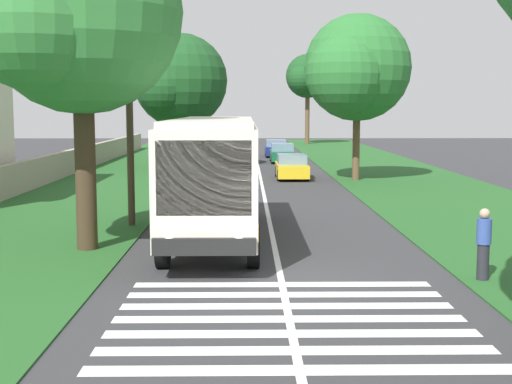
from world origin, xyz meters
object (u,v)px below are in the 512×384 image
Objects in this scene: roadside_tree_left_1 at (175,74)px; roadside_tree_right_1 at (306,78)px; trailing_car_2 at (282,153)px; roadside_tree_right_2 at (354,71)px; pedestrian at (484,243)px; utility_pole at (129,104)px; trailing_car_3 at (276,149)px; coach_bus at (215,170)px; roadside_tree_left_2 at (179,83)px; trailing_car_1 at (233,160)px; trailing_car_0 at (292,167)px; roadside_tree_left_0 at (77,19)px.

roadside_tree_right_1 is at bearing -28.28° from roadside_tree_left_1.
roadside_tree_right_2 is at bearing -166.69° from trailing_car_2.
roadside_tree_left_1 reaches higher than pedestrian.
roadside_tree_right_1 is at bearing -10.81° from utility_pole.
roadside_tree_right_1 is at bearing -11.72° from trailing_car_3.
trailing_car_2 is 30.01m from utility_pole.
utility_pole is at bearing 147.09° from roadside_tree_right_2.
coach_bus is 1.39× the size of utility_pole.
roadside_tree_left_2 is at bearing -172.49° from roadside_tree_left_1.
roadside_tree_right_2 is at bearing -134.06° from trailing_car_1.
trailing_car_0 is 19.35m from roadside_tree_left_1.
trailing_car_3 is 0.45× the size of roadside_tree_left_1.
roadside_tree_left_0 is 61.12m from roadside_tree_right_1.
trailing_car_0 is at bearing -147.23° from trailing_car_1.
utility_pole is (-15.30, 9.90, -1.91)m from roadside_tree_right_2.
pedestrian is (-31.61, -10.02, -4.78)m from roadside_tree_left_2.
coach_bus is at bearing 169.34° from trailing_car_0.
roadside_tree_left_2 reaches higher than trailing_car_0.
roadside_tree_right_1 is at bearing -7.50° from coach_bus.
roadside_tree_right_2 is at bearing -21.17° from coach_bus.
roadside_tree_right_1 reaches higher than coach_bus.
trailing_car_1 is 0.47× the size of roadside_tree_right_2.
utility_pole is (-23.59, -0.52, -1.50)m from roadside_tree_left_2.
roadside_tree_right_1 is (20.50, -4.25, 6.79)m from trailing_car_3.
roadside_tree_left_2 is 5.29× the size of pedestrian.
roadside_tree_right_2 is (17.87, -6.92, 3.96)m from coach_bus.
trailing_car_3 is 0.43× the size of roadside_tree_right_1.
roadside_tree_right_1 is (60.04, -11.42, 0.96)m from roadside_tree_left_0.
trailing_car_0 and trailing_car_2 have the same top height.
utility_pole reaches higher than trailing_car_3.
roadside_tree_right_1 is (32.38, -11.21, 1.77)m from roadside_tree_left_2.
roadside_tree_left_2 reaches higher than utility_pole.
trailing_car_2 is at bearing -114.47° from roadside_tree_left_1.
roadside_tree_right_2 is at bearing -32.91° from utility_pole.
pedestrian is at bearing -129.91° from coach_bus.
pedestrian is at bearing -130.16° from utility_pole.
roadside_tree_left_1 reaches higher than utility_pole.
trailing_car_0 is 6.38m from trailing_car_1.
trailing_car_1 is 26.86m from roadside_tree_left_0.
roadside_tree_right_2 is 18.33m from utility_pole.
roadside_tree_right_2 is (-1.20, -3.33, 5.44)m from trailing_car_0.
trailing_car_0 is 40.26m from roadside_tree_right_1.
utility_pole is at bearing 49.84° from pedestrian.
roadside_tree_left_0 is at bearing 112.01° from coach_bus.
trailing_car_3 is 36.22m from utility_pole.
roadside_tree_left_0 is at bearing 160.45° from trailing_car_0.
coach_bus reaches higher than pedestrian.
trailing_car_1 is 35.59m from roadside_tree_right_1.
trailing_car_1 is at bearing 12.07° from pedestrian.
roadside_tree_right_1 reaches higher than trailing_car_3.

